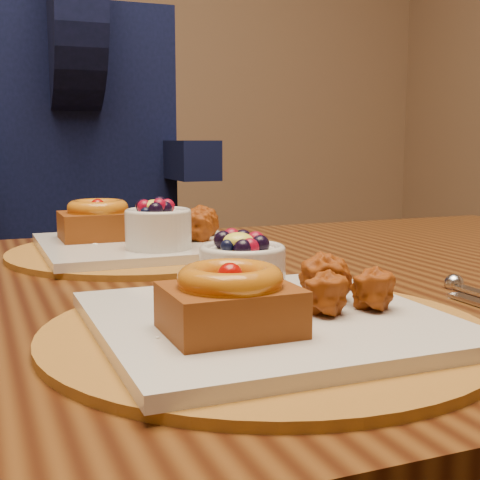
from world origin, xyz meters
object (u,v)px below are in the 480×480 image
Objects in this scene: place_setting_far at (141,238)px; chair_far at (51,332)px; dining_table at (189,350)px; place_setting_near at (263,311)px; diner at (69,100)px.

place_setting_far reaches higher than chair_far.
place_setting_far is at bearing -62.54° from chair_far.
dining_table is at bearing -63.43° from chair_far.
place_setting_near reaches higher than chair_far.
place_setting_near is at bearing -90.52° from dining_table.
diner is at bearing 89.34° from place_setting_far.
chair_far is 0.85× the size of diner.
diner is (0.01, 0.75, 0.24)m from place_setting_far.
dining_table is 1.68× the size of diner.
dining_table is 1.97× the size of chair_far.
place_setting_near is at bearing -89.90° from place_setting_far.
dining_table is 0.97m from chair_far.
place_setting_far is at bearing 90.72° from dining_table.
place_setting_far is 0.79m from chair_far.
chair_far reaches higher than dining_table.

